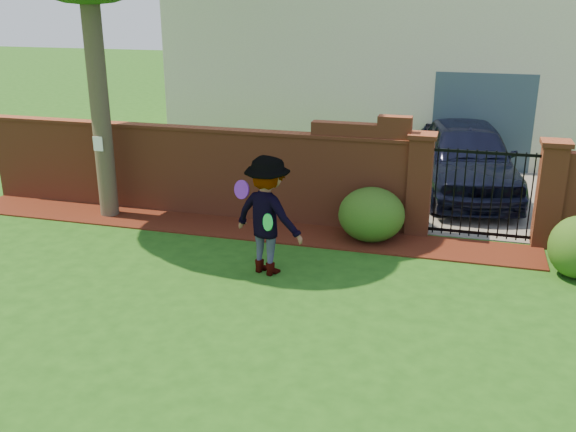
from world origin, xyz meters
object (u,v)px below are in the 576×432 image
(man, at_px, (266,216))
(car, at_px, (468,161))
(frisbee_purple, at_px, (242,190))
(frisbee_green, at_px, (268,222))

(man, bearing_deg, car, -100.78)
(car, bearing_deg, frisbee_purple, -134.53)
(car, distance_m, frisbee_green, 6.06)
(frisbee_purple, bearing_deg, man, -10.50)
(man, bearing_deg, frisbee_purple, 9.54)
(man, height_order, frisbee_purple, man)
(car, relative_size, frisbee_purple, 15.86)
(car, bearing_deg, frisbee_green, -127.93)
(car, xyz_separation_m, man, (-2.98, -5.00, 0.14))
(frisbee_green, bearing_deg, man, 111.53)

